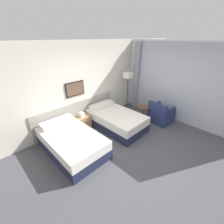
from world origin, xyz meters
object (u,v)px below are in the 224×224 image
object	(u,v)px
armchair	(161,115)
floor_lamp	(128,78)
side_table	(144,110)
bed_near_door	(71,142)
bed_near_window	(116,120)
nightstand	(83,122)

from	to	relation	value
armchair	floor_lamp	bearing A→B (deg)	10.13
floor_lamp	side_table	world-z (taller)	floor_lamp
side_table	bed_near_door	bearing A→B (deg)	172.25
bed_near_window	bed_near_door	bearing A→B (deg)	180.00
floor_lamp	bed_near_door	bearing A→B (deg)	-168.97
bed_near_window	floor_lamp	distance (m)	1.74
side_table	floor_lamp	bearing A→B (deg)	79.60
bed_near_window	side_table	bearing A→B (deg)	-19.37
bed_near_door	floor_lamp	xyz separation A→B (m)	(2.94, 0.57, 1.07)
floor_lamp	side_table	bearing A→B (deg)	-100.40
armchair	side_table	bearing A→B (deg)	35.61
floor_lamp	armchair	xyz separation A→B (m)	(0.13, -1.47, -1.07)
floor_lamp	armchair	distance (m)	1.82
bed_near_door	bed_near_window	bearing A→B (deg)	0.00
bed_near_window	floor_lamp	xyz separation A→B (m)	(1.25, 0.57, 1.07)
bed_near_door	nightstand	world-z (taller)	bed_near_door
bed_near_door	side_table	size ratio (longest dim) A/B	3.48
bed_near_door	floor_lamp	distance (m)	3.18
bed_near_door	floor_lamp	world-z (taller)	floor_lamp
bed_near_window	floor_lamp	bearing A→B (deg)	24.72
bed_near_door	armchair	size ratio (longest dim) A/B	2.39
floor_lamp	side_table	size ratio (longest dim) A/B	2.88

